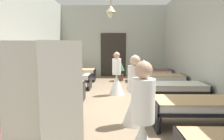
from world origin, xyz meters
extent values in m
cube|color=#8C755B|center=(0.00, 0.00, -0.05)|extent=(6.32, 10.74, 0.10)
cube|color=#B2B7AD|center=(0.00, 5.17, 1.95)|extent=(6.12, 0.20, 3.90)
cube|color=#B2B7AD|center=(-2.96, 0.00, 1.95)|extent=(0.20, 10.14, 3.90)
cube|color=#B2B7AD|center=(2.96, 0.00, 1.95)|extent=(0.20, 10.14, 3.90)
cube|color=#2D2823|center=(0.00, 5.05, 1.20)|extent=(1.40, 0.06, 2.40)
cone|color=beige|center=(-0.08, 2.37, 3.17)|extent=(0.44, 0.44, 0.28)
sphere|color=beige|center=(-0.08, 2.37, 2.95)|extent=(0.28, 0.28, 0.28)
cylinder|color=black|center=(-0.94, -2.11, 0.17)|extent=(0.03, 0.03, 0.34)
cylinder|color=black|center=(-0.94, -1.39, 0.17)|extent=(0.03, 0.03, 0.34)
cube|color=black|center=(-1.81, -1.75, 0.38)|extent=(1.90, 0.84, 0.07)
cube|color=black|center=(-0.88, -1.75, 0.29)|extent=(0.04, 0.84, 0.57)
cube|color=white|center=(-1.81, -1.75, 0.48)|extent=(1.82, 0.78, 0.14)
cube|color=#9E9E93|center=(-1.81, -1.75, 0.56)|extent=(1.86, 0.82, 0.02)
cylinder|color=black|center=(0.94, -2.11, 0.17)|extent=(0.03, 0.03, 0.34)
cylinder|color=black|center=(0.94, -1.39, 0.17)|extent=(0.03, 0.03, 0.34)
cube|color=black|center=(1.81, -1.75, 0.38)|extent=(1.90, 0.84, 0.07)
cube|color=black|center=(0.88, -1.75, 0.29)|extent=(0.04, 0.84, 0.57)
cube|color=white|center=(1.81, -1.75, 0.48)|extent=(1.82, 0.78, 0.14)
cube|color=tan|center=(1.81, -1.75, 0.56)|extent=(1.86, 0.82, 0.02)
cylinder|color=black|center=(-2.68, -0.36, 0.17)|extent=(0.03, 0.03, 0.34)
cylinder|color=black|center=(-2.68, 0.36, 0.17)|extent=(0.03, 0.03, 0.34)
cylinder|color=black|center=(-0.94, -0.36, 0.17)|extent=(0.03, 0.03, 0.34)
cylinder|color=black|center=(-0.94, 0.36, 0.17)|extent=(0.03, 0.03, 0.34)
cube|color=black|center=(-1.81, 0.00, 0.38)|extent=(1.90, 0.84, 0.07)
cube|color=black|center=(-2.74, 0.00, 0.29)|extent=(0.04, 0.84, 0.57)
cube|color=black|center=(-0.88, 0.00, 0.29)|extent=(0.04, 0.84, 0.57)
cube|color=silver|center=(-1.81, 0.00, 0.48)|extent=(1.82, 0.78, 0.14)
cube|color=tan|center=(-1.81, 0.00, 0.56)|extent=(1.86, 0.82, 0.02)
cylinder|color=black|center=(0.94, -0.36, 0.17)|extent=(0.03, 0.03, 0.34)
cylinder|color=black|center=(0.94, 0.36, 0.17)|extent=(0.03, 0.03, 0.34)
cylinder|color=black|center=(2.68, -0.36, 0.17)|extent=(0.03, 0.03, 0.34)
cylinder|color=black|center=(2.68, 0.36, 0.17)|extent=(0.03, 0.03, 0.34)
cube|color=black|center=(1.81, 0.00, 0.38)|extent=(1.90, 0.84, 0.07)
cube|color=black|center=(0.88, 0.00, 0.29)|extent=(0.04, 0.84, 0.57)
cube|color=black|center=(2.74, 0.00, 0.29)|extent=(0.04, 0.84, 0.57)
cube|color=silver|center=(1.81, 0.00, 0.48)|extent=(1.82, 0.78, 0.14)
cube|color=beige|center=(1.81, 0.00, 0.56)|extent=(1.86, 0.82, 0.02)
cylinder|color=black|center=(-2.68, 1.39, 0.17)|extent=(0.03, 0.03, 0.34)
cylinder|color=black|center=(-2.68, 2.11, 0.17)|extent=(0.03, 0.03, 0.34)
cylinder|color=black|center=(-0.94, 1.39, 0.17)|extent=(0.03, 0.03, 0.34)
cylinder|color=black|center=(-0.94, 2.11, 0.17)|extent=(0.03, 0.03, 0.34)
cube|color=black|center=(-1.81, 1.75, 0.38)|extent=(1.90, 0.84, 0.07)
cube|color=black|center=(-2.74, 1.75, 0.29)|extent=(0.04, 0.84, 0.57)
cube|color=black|center=(-0.88, 1.75, 0.29)|extent=(0.04, 0.84, 0.57)
cube|color=white|center=(-1.81, 1.75, 0.48)|extent=(1.82, 0.78, 0.14)
cube|color=#9E9E93|center=(-1.81, 1.75, 0.56)|extent=(1.86, 0.82, 0.02)
cylinder|color=black|center=(0.94, 1.39, 0.17)|extent=(0.03, 0.03, 0.34)
cylinder|color=black|center=(0.94, 2.11, 0.17)|extent=(0.03, 0.03, 0.34)
cylinder|color=black|center=(2.68, 1.39, 0.17)|extent=(0.03, 0.03, 0.34)
cylinder|color=black|center=(2.68, 2.11, 0.17)|extent=(0.03, 0.03, 0.34)
cube|color=black|center=(1.81, 1.75, 0.38)|extent=(1.90, 0.84, 0.07)
cube|color=black|center=(0.88, 1.75, 0.29)|extent=(0.04, 0.84, 0.57)
cube|color=black|center=(2.74, 1.75, 0.29)|extent=(0.04, 0.84, 0.57)
cube|color=white|center=(1.81, 1.75, 0.48)|extent=(1.82, 0.78, 0.14)
cube|color=tan|center=(1.81, 1.75, 0.56)|extent=(1.86, 0.82, 0.02)
cylinder|color=black|center=(-2.68, 3.14, 0.17)|extent=(0.03, 0.03, 0.34)
cylinder|color=black|center=(-2.68, 3.86, 0.17)|extent=(0.03, 0.03, 0.34)
cylinder|color=black|center=(-0.94, 3.14, 0.17)|extent=(0.03, 0.03, 0.34)
cylinder|color=black|center=(-0.94, 3.86, 0.17)|extent=(0.03, 0.03, 0.34)
cube|color=black|center=(-1.81, 3.50, 0.38)|extent=(1.90, 0.84, 0.07)
cube|color=black|center=(-2.74, 3.50, 0.29)|extent=(0.04, 0.84, 0.57)
cube|color=black|center=(-0.88, 3.50, 0.29)|extent=(0.04, 0.84, 0.57)
cube|color=silver|center=(-1.81, 3.50, 0.48)|extent=(1.82, 0.78, 0.14)
cube|color=tan|center=(-1.81, 3.50, 0.56)|extent=(1.86, 0.82, 0.02)
cylinder|color=black|center=(0.94, 3.14, 0.17)|extent=(0.03, 0.03, 0.34)
cylinder|color=black|center=(0.94, 3.86, 0.17)|extent=(0.03, 0.03, 0.34)
cylinder|color=black|center=(2.68, 3.14, 0.17)|extent=(0.03, 0.03, 0.34)
cylinder|color=black|center=(2.68, 3.86, 0.17)|extent=(0.03, 0.03, 0.34)
cube|color=black|center=(1.81, 3.50, 0.38)|extent=(1.90, 0.84, 0.07)
cube|color=black|center=(0.88, 3.50, 0.29)|extent=(0.04, 0.84, 0.57)
cube|color=black|center=(2.74, 3.50, 0.29)|extent=(0.04, 0.84, 0.57)
cube|color=silver|center=(1.81, 3.50, 0.48)|extent=(1.82, 0.78, 0.14)
cube|color=#8C4C47|center=(1.81, 3.50, 0.56)|extent=(1.86, 0.82, 0.02)
cone|color=white|center=(0.14, 0.87, 0.35)|extent=(0.52, 0.52, 0.70)
cylinder|color=white|center=(0.14, 0.87, 0.97)|extent=(0.30, 0.30, 0.55)
sphere|color=#A87A5B|center=(0.14, 0.87, 1.36)|extent=(0.22, 0.22, 0.22)
cone|color=white|center=(0.14, 0.87, 1.44)|extent=(0.18, 0.18, 0.10)
cone|color=white|center=(0.49, -1.66, 0.35)|extent=(0.52, 0.52, 0.70)
cylinder|color=white|center=(0.49, -1.66, 0.97)|extent=(0.30, 0.30, 0.55)
sphere|color=beige|center=(0.49, -1.66, 1.36)|extent=(0.22, 0.22, 0.22)
cone|color=white|center=(0.49, -1.66, 1.44)|extent=(0.18, 0.18, 0.10)
cylinder|color=white|center=(0.42, -3.24, 0.97)|extent=(0.30, 0.30, 0.55)
sphere|color=tan|center=(0.42, -3.24, 1.36)|extent=(0.22, 0.22, 0.22)
cone|color=white|center=(0.42, -3.24, 1.44)|extent=(0.18, 0.18, 0.10)
cylinder|color=brown|center=(0.32, 3.56, 0.15)|extent=(0.37, 0.37, 0.31)
cylinder|color=brown|center=(0.32, 3.56, 0.41)|extent=(0.06, 0.06, 0.20)
cone|color=#3D7A42|center=(0.32, 3.56, 0.79)|extent=(0.48, 0.48, 0.56)
cube|color=silver|center=(-0.86, -3.71, 0.85)|extent=(0.42, 0.12, 1.70)
cube|color=silver|center=(-0.44, -3.77, 0.85)|extent=(0.38, 0.24, 1.70)
camera|label=1|loc=(0.07, -5.54, 1.64)|focal=30.36mm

